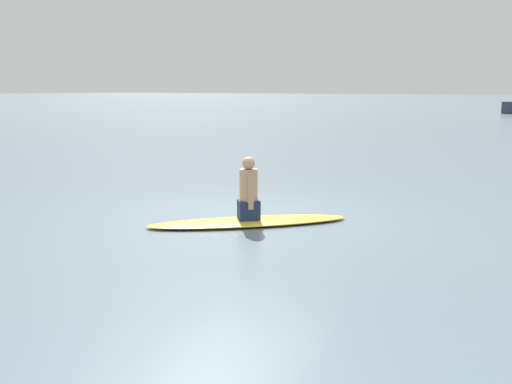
# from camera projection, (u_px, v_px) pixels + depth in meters

# --- Properties ---
(ground_plane) EXTENTS (400.00, 400.00, 0.00)m
(ground_plane) POSITION_uv_depth(u_px,v_px,m) (247.00, 214.00, 10.07)
(ground_plane) COLOR slate
(surfboard) EXTENTS (2.86, 2.78, 0.08)m
(surfboard) POSITION_uv_depth(u_px,v_px,m) (249.00, 222.00, 9.35)
(surfboard) COLOR gold
(surfboard) RESTS_ON ground
(person_paddler) EXTENTS (0.43, 0.42, 1.01)m
(person_paddler) POSITION_uv_depth(u_px,v_px,m) (249.00, 191.00, 9.26)
(person_paddler) COLOR navy
(person_paddler) RESTS_ON surfboard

